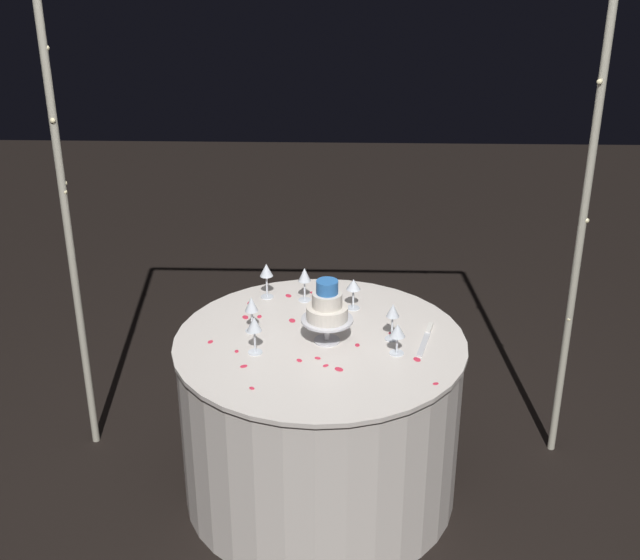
{
  "coord_description": "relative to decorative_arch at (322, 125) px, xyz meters",
  "views": [
    {
      "loc": [
        0.09,
        -3.13,
        2.52
      ],
      "look_at": [
        0.0,
        0.0,
        1.07
      ],
      "focal_mm": 47.0,
      "sensor_mm": 36.0,
      "label": 1
    }
  ],
  "objects": [
    {
      "name": "ground_plane",
      "position": [
        -0.0,
        -0.35,
        -1.64
      ],
      "size": [
        12.0,
        12.0,
        0.0
      ],
      "primitive_type": "plane",
      "color": "black"
    },
    {
      "name": "decorative_arch",
      "position": [
        0.0,
        0.0,
        0.0
      ],
      "size": [
        2.35,
        0.06,
        2.49
      ],
      "color": "#B7B29E",
      "rests_on": "ground"
    },
    {
      "name": "main_table",
      "position": [
        -0.0,
        -0.35,
        -1.24
      ],
      "size": [
        1.26,
        1.26,
        0.79
      ],
      "color": "silver",
      "rests_on": "ground"
    },
    {
      "name": "tiered_cake",
      "position": [
        0.03,
        -0.36,
        -0.69
      ],
      "size": [
        0.22,
        0.22,
        0.28
      ],
      "color": "silver",
      "rests_on": "main_table"
    },
    {
      "name": "wine_glass_0",
      "position": [
        -0.3,
        -0.28,
        -0.72
      ],
      "size": [
        0.06,
        0.06,
        0.17
      ],
      "color": "silver",
      "rests_on": "main_table"
    },
    {
      "name": "wine_glass_1",
      "position": [
        -0.08,
        0.03,
        -0.72
      ],
      "size": [
        0.06,
        0.06,
        0.17
      ],
      "color": "silver",
      "rests_on": "main_table"
    },
    {
      "name": "wine_glass_2",
      "position": [
        0.32,
        -0.46,
        -0.74
      ],
      "size": [
        0.06,
        0.06,
        0.14
      ],
      "color": "silver",
      "rests_on": "main_table"
    },
    {
      "name": "wine_glass_3",
      "position": [
        0.31,
        -0.33,
        -0.72
      ],
      "size": [
        0.06,
        0.06,
        0.17
      ],
      "color": "silver",
      "rests_on": "main_table"
    },
    {
      "name": "wine_glass_4",
      "position": [
        0.14,
        -0.04,
        -0.73
      ],
      "size": [
        0.06,
        0.06,
        0.15
      ],
      "color": "silver",
      "rests_on": "main_table"
    },
    {
      "name": "wine_glass_5",
      "position": [
        -0.27,
        -0.47,
        -0.72
      ],
      "size": [
        0.06,
        0.06,
        0.17
      ],
      "color": "silver",
      "rests_on": "main_table"
    },
    {
      "name": "wine_glass_6",
      "position": [
        -0.26,
        0.06,
        -0.71
      ],
      "size": [
        0.06,
        0.06,
        0.17
      ],
      "color": "silver",
      "rests_on": "main_table"
    },
    {
      "name": "cake_knife",
      "position": [
        0.45,
        -0.32,
        -0.84
      ],
      "size": [
        0.1,
        0.29,
        0.01
      ],
      "color": "silver",
      "rests_on": "main_table"
    },
    {
      "name": "rose_petal_0",
      "position": [
        -0.16,
        0.08,
        -0.84
      ],
      "size": [
        0.04,
        0.04,
        0.0
      ],
      "primitive_type": "ellipsoid",
      "rotation": [
        0.0,
        0.0,
        2.08
      ],
      "color": "#E02D47",
      "rests_on": "main_table"
    },
    {
      "name": "rose_petal_1",
      "position": [
        -0.01,
        -0.51,
        -0.84
      ],
      "size": [
        0.03,
        0.03,
        0.0
      ],
      "primitive_type": "ellipsoid",
      "rotation": [
        0.0,
        0.0,
        2.72
      ],
      "color": "#E02D47",
      "rests_on": "main_table"
    },
    {
      "name": "rose_petal_2",
      "position": [
        0.4,
        -0.51,
        -0.84
      ],
      "size": [
        0.04,
        0.05,
        0.0
      ],
      "primitive_type": "ellipsoid",
      "rotation": [
        0.0,
        0.0,
        2.05
      ],
      "color": "#E02D47",
      "rests_on": "main_table"
    },
    {
      "name": "rose_petal_3",
      "position": [
        0.46,
        -0.69,
        -0.84
      ],
      "size": [
        0.03,
        0.03,
        0.0
      ],
      "primitive_type": "ellipsoid",
      "rotation": [
        0.0,
        0.0,
        0.41
      ],
      "color": "#E02D47",
      "rests_on": "main_table"
    },
    {
      "name": "rose_petal_4",
      "position": [
        0.11,
        -0.24,
        -0.84
      ],
      "size": [
        0.03,
        0.04,
        0.0
      ],
      "primitive_type": "ellipsoid",
      "rotation": [
        0.0,
        0.0,
        4.42
      ],
      "color": "#E02D47",
      "rests_on": "main_table"
    },
    {
      "name": "rose_petal_5",
      "position": [
        0.31,
        -0.28,
        -0.84
      ],
      "size": [
        0.03,
        0.02,
        0.0
      ],
      "primitive_type": "ellipsoid",
      "rotation": [
        0.0,
        0.0,
        0.13
      ],
      "color": "#E02D47",
      "rests_on": "main_table"
    },
    {
      "name": "rose_petal_6",
      "position": [
        -0.34,
        -0.15,
        -0.84
      ],
      "size": [
        0.04,
        0.04,
        0.0
      ],
      "primitive_type": "ellipsoid",
      "rotation": [
        0.0,
        0.0,
        5.08
      ],
      "color": "#E02D47",
      "rests_on": "main_table"
    },
    {
      "name": "rose_petal_7",
      "position": [
        -0.47,
        -0.38,
        -0.84
      ],
      "size": [
        0.03,
        0.03,
        0.0
      ],
      "primitive_type": "ellipsoid",
      "rotation": [
        0.0,
        0.0,
        4.4
      ],
      "color": "#E02D47",
      "rests_on": "main_table"
    },
    {
      "name": "rose_petal_8",
      "position": [
        -0.3,
        -0.58,
        -0.84
      ],
      "size": [
        0.04,
        0.04,
        0.0
      ],
      "primitive_type": "ellipsoid",
      "rotation": [
        0.0,
        0.0,
        0.53
      ],
      "color": "#E02D47",
      "rests_on": "main_table"
    },
    {
      "name": "rose_petal_9",
      "position": [
        0.03,
        -0.18,
        -0.84
      ],
      "size": [
        0.03,
        0.03,
        0.0
      ],
      "primitive_type": "ellipsoid",
      "rotation": [
        0.0,
        0.0,
        2.64
      ],
      "color": "#E02D47",
      "rests_on": "main_table"
    },
    {
      "name": "rose_petal_10",
      "position": [
        -0.28,
        -0.14,
        -0.84
      ],
      "size": [
        0.02,
        0.03,
        0.0
      ],
      "primitive_type": "ellipsoid",
      "rotation": [
        0.0,
        0.0,
        1.57
      ],
      "color": "#E02D47",
      "rests_on": "main_table"
    },
    {
      "name": "rose_petal_11",
      "position": [
        -0.0,
        -0.07,
        -0.84
      ],
      "size": [
        0.04,
        0.04,
        0.0
      ],
      "primitive_type": "ellipsoid",
      "rotation": [
        0.0,
        0.0,
        0.46
      ],
      "color": "#E02D47",
      "rests_on": "main_table"
    },
    {
      "name": "rose_petal_12",
      "position": [
        -0.05,
        0.11,
        -0.84
      ],
      "size": [
        0.04,
        0.03,
        0.0
      ],
      "primitive_type": "ellipsoid",
      "rotation": [
        0.0,
        0.0,
        2.85
      ],
      "color": "#E02D47",
      "rests_on": "main_table"
    },
    {
      "name": "rose_petal_13",
      "position": [
        0.16,
        -0.39,
        -0.84
      ],
      "size": [
        0.02,
        0.03,
        0.0
      ],
      "primitive_type": "ellipsoid",
      "rotation": [
        0.0,
        0.0,
        4.76
      ],
      "color": "#E02D47",
      "rests_on": "main_table"
    },
    {
      "name": "rose_petal_14",
      "position": [
        -0.08,
        -0.53,
        -0.84
      ],
      "size": [
        0.03,
        0.04,
        0.0
      ],
      "primitive_type": "ellipsoid",
      "rotation": [
        0.0,
        0.0,
        2.1
      ],
      "color": "#E02D47",
      "rests_on": "main_table"
    },
    {
      "name": "rose_petal_15",
      "position": [
        0.03,
        -0.57,
        -0.84
      ],
      "size": [
        0.03,
        0.03,
        0.0
      ],
      "primitive_type": "ellipsoid",
      "rotation": [
        0.0,
        0.0,
        3.87
      ],
      "color": "#E02D47",
      "rests_on": "main_table"
    },
    {
      "name": "rose_petal_16",
      "position": [
        -0.34,
        -0.46,
        -0.84
      ],
      "size": [
        0.02,
        0.03,
        0.0
      ],
      "primitive_type": "ellipsoid",
      "rotation": [
        0.0,
        0.0,
        1.75
      ],
      "color": "#E02D47",
      "rests_on": "main_table"
    },
    {
      "name": "rose_petal_17",
      "position": [
        -0.34,
        -0.01,
        -0.84
      ],
      "size": [
        0.03,
        0.04,
        0.0
      ],
      "primitive_type": "ellipsoid",
      "rotation": [
        0.0,
        0.0,
        1.36
      ],
      "color": "#E02D47",
      "rests_on": "main_table"
    },
    {
      "name": "rose_petal_18",
      "position": [
        0.05,
        -0.21,
        -0.84
      ],
      "size": [
        0.03,
        0.04,
        0.0
      ],
      "primitive_type": "ellipsoid",
      "rotation": [
        0.0,
        0.0,
        4.69
      ],
      "color": "#E02D47",
      "rests_on": "main_table"
    },
    {
      "name": "rose_petal_19",
      "position": [
        -0.25,
        -0.74,
        -0.84
      ],
      "size": [
        0.03,
        0.03,
        0.0
      ],
      "primitive_type": "ellipsoid",
      "rotation": [
        0.0,
        0.0,
        2.36
      ],
      "color": "#E02D47",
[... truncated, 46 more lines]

